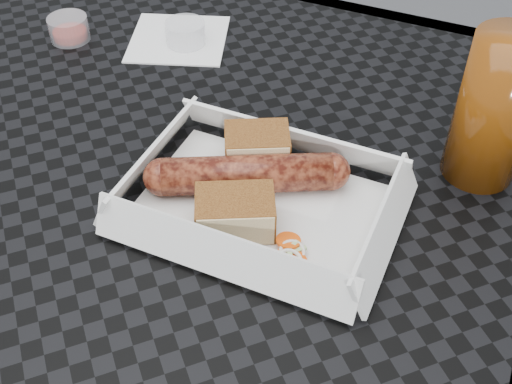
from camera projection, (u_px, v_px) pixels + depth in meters
The scene contains 10 objects.
patio_table at pixel (156, 209), 0.71m from camera, with size 0.80×0.80×0.74m.
food_tray at pixel (260, 207), 0.60m from camera, with size 0.22×0.15×0.00m, color white.
bratwurst at pixel (247, 174), 0.60m from camera, with size 0.18×0.11×0.04m.
bread_near at pixel (257, 148), 0.63m from camera, with size 0.06×0.04×0.04m, color brown.
bread_far at pixel (235, 213), 0.57m from camera, with size 0.07×0.05×0.04m, color brown.
veg_garnish at pixel (289, 258), 0.55m from camera, with size 0.03×0.03×0.00m.
napkin at pixel (179, 39), 0.82m from camera, with size 0.12×0.12×0.00m, color white.
condiment_cup_sauce at pixel (69, 28), 0.81m from camera, with size 0.05×0.05×0.03m, color maroon.
condiment_cup_empty at pixel (186, 34), 0.80m from camera, with size 0.05×0.05×0.03m, color silver.
drink_glass at pixel (495, 110), 0.59m from camera, with size 0.07×0.07×0.15m, color #632E08.
Camera 1 is at (0.30, -0.41, 1.18)m, focal length 45.00 mm.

